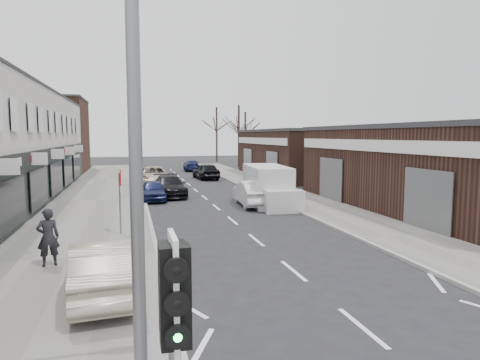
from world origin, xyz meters
TOP-DOWN VIEW (x-y plane):
  - pavement_left at (-6.75, 22.00)m, footprint 5.50×64.00m
  - pavement_right at (5.75, 22.00)m, footprint 3.50×64.00m
  - brick_block_far at (-13.50, 45.00)m, footprint 8.00×10.00m
  - right_unit_near at (12.50, 14.00)m, footprint 10.00×18.00m
  - right_unit_far at (12.50, 34.00)m, footprint 10.00×16.00m
  - tree_far_a at (9.00, 48.00)m, footprint 3.60×3.60m
  - tree_far_b at (11.50, 54.00)m, footprint 3.60×3.60m
  - tree_far_c at (8.50, 60.00)m, footprint 3.60×3.60m
  - traffic_light at (-4.40, -2.02)m, footprint 0.28×0.60m
  - street_lamp at (-4.53, -0.80)m, footprint 2.23×0.22m
  - warning_sign at (-5.16, 12.00)m, footprint 0.12×0.80m
  - white_van at (3.17, 18.13)m, footprint 2.58×6.14m
  - sedan_on_pavement at (-5.52, 5.03)m, footprint 1.84×4.36m
  - pedestrian at (-7.26, 8.01)m, footprint 0.75×0.59m
  - parked_car_left_a at (-3.37, 21.58)m, footprint 1.53×3.76m
  - parked_car_left_b at (-2.20, 23.17)m, footprint 2.13×4.89m
  - parked_car_left_c at (-2.90, 30.36)m, footprint 2.93×5.69m
  - parked_car_right_a at (2.20, 18.08)m, footprint 1.85×4.63m
  - parked_car_right_b at (2.20, 33.96)m, footprint 2.19×4.63m
  - parked_car_right_c at (2.20, 43.82)m, footprint 2.04×4.41m

SIDE VIEW (x-z plane):
  - tree_far_a at x=9.00m, z-range -4.00..4.00m
  - tree_far_b at x=11.50m, z-range -3.75..3.75m
  - tree_far_c at x=8.50m, z-range -4.25..4.25m
  - pavement_left at x=-6.75m, z-range 0.00..0.12m
  - pavement_right at x=5.75m, z-range 0.00..0.12m
  - parked_car_right_c at x=2.20m, z-range 0.00..1.25m
  - parked_car_left_a at x=-3.37m, z-range 0.00..1.28m
  - parked_car_left_b at x=-2.20m, z-range 0.00..1.40m
  - parked_car_right_a at x=2.20m, z-range 0.00..1.50m
  - parked_car_right_b at x=2.20m, z-range 0.00..1.53m
  - parked_car_left_c at x=-2.90m, z-range 0.00..1.54m
  - sedan_on_pavement at x=-5.52m, z-range 0.12..1.52m
  - pedestrian at x=-7.26m, z-range 0.12..1.92m
  - white_van at x=3.17m, z-range -0.06..2.26m
  - warning_sign at x=-5.16m, z-range 0.85..3.55m
  - right_unit_near at x=12.50m, z-range 0.00..4.50m
  - right_unit_far at x=12.50m, z-range 0.00..4.50m
  - traffic_light at x=-4.40m, z-range 0.86..3.96m
  - brick_block_far at x=-13.50m, z-range 0.00..8.00m
  - street_lamp at x=-4.53m, z-range 0.62..8.62m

